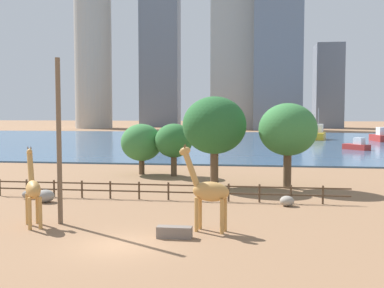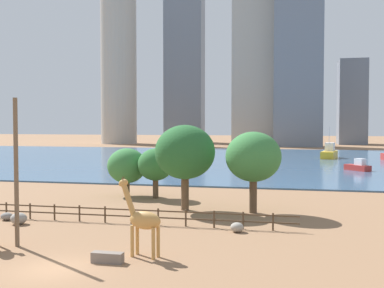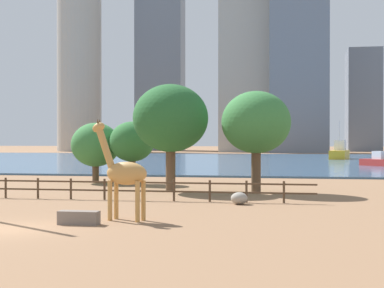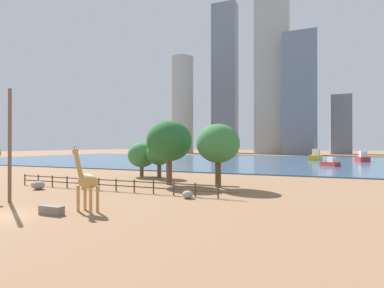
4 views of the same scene
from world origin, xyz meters
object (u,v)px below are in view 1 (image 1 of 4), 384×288
object	(u,v)px
tree_center_broad	(142,143)
tree_right_tall	(174,141)
tree_left_large	(288,130)
boat_ferry	(318,134)
boat_tug	(380,136)
feeding_trough	(174,232)
boat_sailboat	(357,146)
boulder_small	(45,196)
boulder_near_fence	(29,194)
utility_pole	(59,142)
giraffe_companion	(208,191)
tree_left_small	(214,126)
boulder_by_pole	(287,201)
giraffe_tall	(33,189)

from	to	relation	value
tree_center_broad	tree_right_tall	size ratio (longest dim) A/B	0.99
tree_left_large	boat_ferry	bearing A→B (deg)	81.09
tree_right_tall	boat_tug	world-z (taller)	tree_right_tall
feeding_trough	boat_sailboat	size ratio (longest dim) A/B	0.40
boulder_small	boulder_near_fence	bearing A→B (deg)	146.98
boulder_near_fence	utility_pole	bearing A→B (deg)	-52.45
boulder_near_fence	tree_left_large	bearing A→B (deg)	21.42
giraffe_companion	tree_left_small	size ratio (longest dim) A/B	0.61
boulder_by_pole	tree_left_small	bearing A→B (deg)	126.32
giraffe_companion	tree_right_tall	bearing A→B (deg)	-62.49
giraffe_companion	boat_sailboat	distance (m)	57.85
boulder_near_fence	feeding_trough	bearing A→B (deg)	-36.68
boulder_near_fence	boat_tug	bearing A→B (deg)	59.23
utility_pole	feeding_trough	size ratio (longest dim) A/B	5.28
tree_left_small	boat_tug	distance (m)	68.88
giraffe_tall	boat_tug	world-z (taller)	giraffe_tall
utility_pole	giraffe_companion	bearing A→B (deg)	-3.55
tree_center_broad	boat_tug	size ratio (longest dim) A/B	0.75
giraffe_companion	boulder_near_fence	xyz separation A→B (m)	(-14.17, 7.76, -1.88)
tree_right_tall	tree_center_broad	bearing A→B (deg)	165.52
boulder_near_fence	boat_ferry	bearing A→B (deg)	68.22
utility_pole	tree_left_small	xyz separation A→B (m)	(7.54, 14.81, 0.49)
boat_sailboat	tree_left_large	bearing A→B (deg)	121.92
utility_pole	boulder_by_pole	world-z (taller)	utility_pole
feeding_trough	boat_ferry	bearing A→B (deg)	78.46
tree_left_large	tree_center_broad	world-z (taller)	tree_left_large
boulder_small	tree_right_tall	xyz separation A→B (m)	(6.66, 14.79, 3.06)
boat_sailboat	boat_tug	xyz separation A→B (m)	(9.15, 23.03, 0.32)
feeding_trough	tree_left_small	world-z (taller)	tree_left_small
utility_pole	tree_right_tall	size ratio (longest dim) A/B	1.82
boulder_by_pole	boulder_small	distance (m)	17.00
boulder_small	boat_ferry	world-z (taller)	boat_ferry
feeding_trough	tree_left_small	distance (m)	17.69
tree_right_tall	boulder_by_pole	bearing A→B (deg)	-53.20
boulder_small	feeding_trough	distance (m)	13.54
feeding_trough	tree_left_large	distance (m)	18.78
utility_pole	boat_tug	xyz separation A→B (m)	(36.17, 77.32, -3.56)
giraffe_tall	boat_tug	xyz separation A→B (m)	(37.45, 78.06, -0.92)
utility_pole	boulder_near_fence	bearing A→B (deg)	127.55
giraffe_companion	tree_right_tall	distance (m)	22.13
tree_left_large	boat_tug	distance (m)	66.56
tree_left_small	boat_ferry	xyz separation A→B (m)	(16.64, 66.85, -3.90)
boulder_by_pole	boat_tug	size ratio (longest dim) A/B	0.14
boulder_near_fence	boat_tug	distance (m)	81.58
feeding_trough	utility_pole	bearing A→B (deg)	162.93
boulder_near_fence	boulder_by_pole	xyz separation A→B (m)	(18.81, -0.19, 0.04)
boulder_near_fence	boat_sailboat	bearing A→B (deg)	55.31
giraffe_tall	giraffe_companion	size ratio (longest dim) A/B	0.95
tree_center_broad	boulder_small	bearing A→B (deg)	-101.36
tree_center_broad	boat_sailboat	xyz separation A→B (m)	(27.59, 32.56, -2.39)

